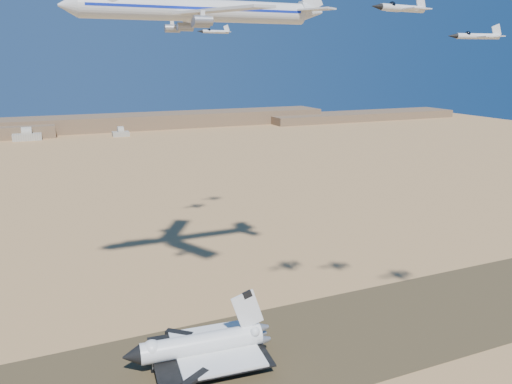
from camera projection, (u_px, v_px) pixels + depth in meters
name	position (u px, v px, depth m)	size (l,w,h in m)	color
ground	(230.00, 363.00, 145.60)	(1200.00, 1200.00, 0.00)	#A97E4B
runway	(230.00, 362.00, 145.59)	(600.00, 50.00, 0.06)	#4D3E26
ridgeline	(134.00, 124.00, 637.18)	(960.00, 90.00, 18.00)	olive
hangars	(23.00, 137.00, 545.14)	(200.50, 29.50, 30.00)	#A09C8D
shuttle	(201.00, 346.00, 143.69)	(42.91, 28.35, 21.09)	silver
carrier_747	(191.00, 10.00, 144.23)	(79.40, 61.65, 19.81)	silver
crew_a	(222.00, 375.00, 138.21)	(0.62, 0.41, 1.70)	#EE4D0E
crew_b	(238.00, 366.00, 142.49)	(0.76, 0.44, 1.56)	#EE4D0E
crew_c	(243.00, 365.00, 143.10)	(0.96, 0.49, 1.63)	#EE4D0E
chase_jet_a	(401.00, 8.00, 113.69)	(16.71, 9.20, 4.17)	silver
chase_jet_b	(477.00, 36.00, 119.92)	(14.60, 8.15, 3.66)	silver
chase_jet_d	(215.00, 32.00, 202.16)	(14.56, 7.97, 3.63)	silver
chase_jet_e	(242.00, 13.00, 210.92)	(13.73, 7.39, 3.42)	silver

